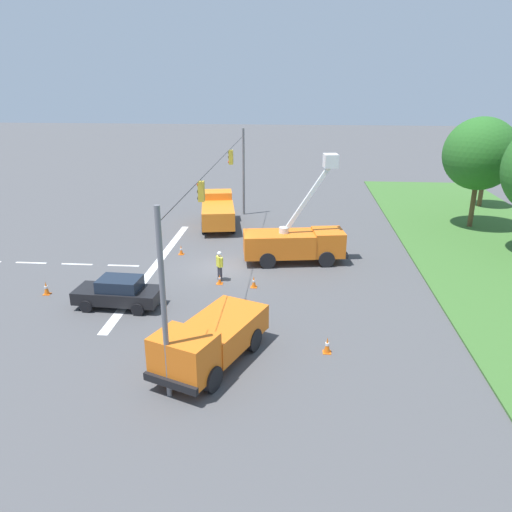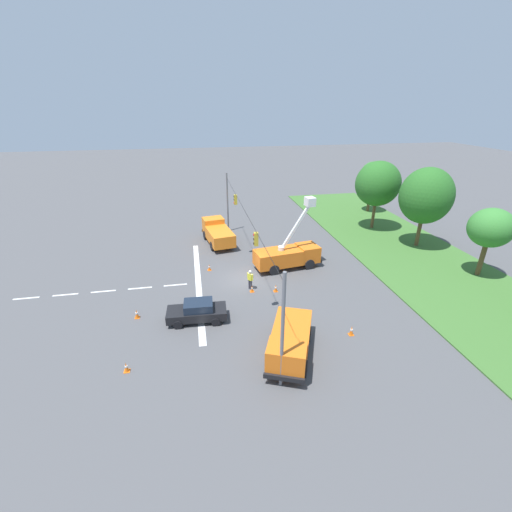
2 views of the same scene
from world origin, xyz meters
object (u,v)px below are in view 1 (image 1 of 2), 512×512
traffic_cone_mid_right (181,250)px  tree_far_west (488,150)px  tree_west (480,154)px  utility_truck_support_near (210,340)px  utility_truck_bucket_lift (295,241)px  utility_truck_support_far (218,211)px  sedan_black (118,292)px  road_worker (220,264)px  traffic_cone_foreground_left (220,279)px  traffic_cone_mid_left (327,345)px  traffic_cone_foreground_right (46,288)px  traffic_cone_near_bucket (254,282)px

traffic_cone_mid_right → tree_far_west: bearing=121.9°
tree_west → utility_truck_support_near: bearing=-38.5°
utility_truck_bucket_lift → utility_truck_support_near: utility_truck_bucket_lift is taller
utility_truck_support_far → sedan_black: 15.23m
utility_truck_support_far → road_worker: size_ratio=3.69×
traffic_cone_foreground_left → traffic_cone_mid_left: (7.09, 5.70, 0.08)m
traffic_cone_mid_left → utility_truck_support_far: bearing=-157.9°
tree_far_west → tree_west: size_ratio=0.86×
utility_truck_bucket_lift → traffic_cone_mid_right: size_ratio=10.51×
tree_west → traffic_cone_foreground_right: 31.32m
tree_west → utility_truck_support_near: tree_west is taller
tree_far_west → tree_west: bearing=-23.4°
tree_far_west → utility_truck_support_near: 34.61m
traffic_cone_foreground_left → utility_truck_support_far: bearing=-170.8°
tree_west → utility_truck_support_far: size_ratio=1.29×
road_worker → tree_west: bearing=124.7°
sedan_black → traffic_cone_mid_right: 8.25m
sedan_black → utility_truck_bucket_lift: bearing=129.6°
traffic_cone_mid_right → sedan_black: bearing=-9.5°
utility_truck_bucket_lift → sedan_black: utility_truck_bucket_lift is taller
traffic_cone_foreground_right → traffic_cone_mid_right: bearing=140.2°
utility_truck_support_near → tree_far_west: bearing=144.7°
utility_truck_support_near → traffic_cone_foreground_left: bearing=-173.9°
utility_truck_support_far → traffic_cone_mid_right: 7.05m
sedan_black → traffic_cone_near_bucket: bearing=114.5°
traffic_cone_mid_left → traffic_cone_near_bucket: 7.71m
traffic_cone_foreground_left → sedan_black: bearing=-54.2°
traffic_cone_foreground_right → road_worker: bearing=106.9°
utility_truck_bucket_lift → utility_truck_support_near: 12.79m
traffic_cone_foreground_right → traffic_cone_mid_left: 15.58m
utility_truck_support_near → traffic_cone_mid_left: size_ratio=8.69×
traffic_cone_mid_right → utility_truck_support_near: bearing=17.7°
traffic_cone_mid_left → traffic_cone_mid_right: (-11.84, -9.00, -0.04)m
utility_truck_support_near → traffic_cone_foreground_right: size_ratio=8.48×
tree_far_west → traffic_cone_mid_right: bearing=-58.1°
tree_far_west → utility_truck_bucket_lift: tree_far_west is taller
tree_west → traffic_cone_foreground_left: 22.64m
sedan_black → road_worker: bearing=130.2°
traffic_cone_foreground_left → utility_truck_bucket_lift: bearing=133.2°
sedan_black → traffic_cone_foreground_left: sedan_black is taller
tree_far_west → road_worker: 28.59m
utility_truck_bucket_lift → traffic_cone_foreground_right: (6.19, -13.33, -1.01)m
utility_truck_support_near → utility_truck_support_far: bearing=-172.1°
utility_truck_support_far → traffic_cone_foreground_right: 15.62m
tree_far_west → utility_truck_support_near: bearing=-35.3°
utility_truck_bucket_lift → utility_truck_support_near: bearing=-15.1°
tree_far_west → traffic_cone_foreground_left: size_ratio=12.28×
tree_west → utility_truck_support_far: (1.30, -19.68, -4.46)m
utility_truck_support_far → sedan_black: bearing=-10.5°
sedan_black → traffic_cone_mid_left: (3.72, 10.36, -0.43)m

